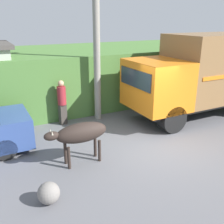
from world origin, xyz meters
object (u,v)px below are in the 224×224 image
object	(u,v)px
pedestrian_on_hill	(62,100)
brown_cow	(80,133)
roadside_rock	(49,193)
cargo_truck	(204,73)
utility_pole	(97,38)

from	to	relation	value
pedestrian_on_hill	brown_cow	bearing A→B (deg)	64.90
roadside_rock	cargo_truck	bearing A→B (deg)	20.97
pedestrian_on_hill	roadside_rock	bearing A→B (deg)	51.55
brown_cow	utility_pole	distance (m)	4.31
cargo_truck	pedestrian_on_hill	size ratio (longest dim) A/B	3.57
utility_pole	roadside_rock	size ratio (longest dim) A/B	12.45
cargo_truck	pedestrian_on_hill	xyz separation A→B (m)	(-5.68, 1.64, -0.86)
brown_cow	roadside_rock	size ratio (longest dim) A/B	3.56
roadside_rock	brown_cow	bearing A→B (deg)	45.90
brown_cow	pedestrian_on_hill	distance (m)	3.16
brown_cow	roadside_rock	distance (m)	1.98
brown_cow	roadside_rock	bearing A→B (deg)	-145.90
cargo_truck	brown_cow	world-z (taller)	cargo_truck
roadside_rock	utility_pole	bearing A→B (deg)	53.92
utility_pole	roadside_rock	distance (m)	6.23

